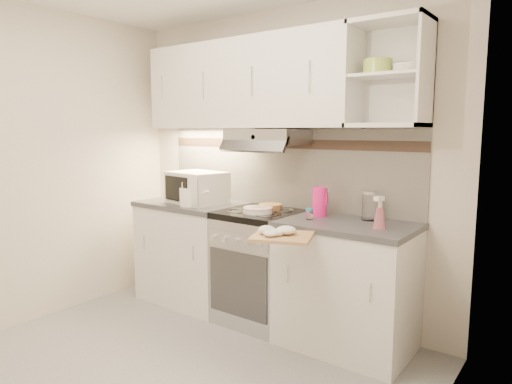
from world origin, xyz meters
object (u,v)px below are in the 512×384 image
(glass_jar, at_px, (369,206))
(spray_bottle, at_px, (380,215))
(plate_stack, at_px, (258,210))
(cutting_board, at_px, (282,237))
(watering_can, at_px, (189,196))
(microwave, at_px, (197,187))
(electric_range, at_px, (261,266))
(pink_pitcher, at_px, (320,201))

(glass_jar, distance_m, spray_bottle, 0.28)
(plate_stack, height_order, glass_jar, glass_jar)
(glass_jar, distance_m, cutting_board, 0.75)
(plate_stack, bearing_deg, cutting_board, -40.58)
(watering_can, relative_size, plate_stack, 1.21)
(microwave, xyz_separation_m, plate_stack, (0.71, -0.07, -0.11))
(microwave, distance_m, plate_stack, 0.72)
(microwave, bearing_deg, watering_can, -57.46)
(watering_can, height_order, cutting_board, watering_can)
(electric_range, relative_size, cutting_board, 2.46)
(spray_bottle, relative_size, cutting_board, 0.62)
(glass_jar, bearing_deg, microwave, -173.66)
(electric_range, distance_m, pink_pitcher, 0.74)
(watering_can, relative_size, cutting_board, 0.76)
(microwave, distance_m, pink_pitcher, 1.16)
(spray_bottle, bearing_deg, plate_stack, -155.82)
(microwave, height_order, glass_jar, microwave)
(pink_pitcher, relative_size, spray_bottle, 0.96)
(electric_range, bearing_deg, plate_stack, -67.94)
(pink_pitcher, height_order, cutting_board, pink_pitcher)
(spray_bottle, bearing_deg, microwave, -158.25)
(pink_pitcher, xyz_separation_m, spray_bottle, (0.52, -0.16, -0.02))
(spray_bottle, bearing_deg, cutting_board, -111.51)
(electric_range, relative_size, plate_stack, 3.92)
(plate_stack, height_order, spray_bottle, spray_bottle)
(pink_pitcher, bearing_deg, microwave, -178.77)
(pink_pitcher, xyz_separation_m, glass_jar, (0.36, 0.07, -0.00))
(pink_pitcher, height_order, spray_bottle, spray_bottle)
(cutting_board, bearing_deg, glass_jar, 45.56)
(microwave, relative_size, pink_pitcher, 2.45)
(electric_range, xyz_separation_m, watering_can, (-0.61, -0.18, 0.53))
(plate_stack, distance_m, cutting_board, 0.68)
(watering_can, distance_m, cutting_board, 1.21)
(microwave, distance_m, glass_jar, 1.52)
(electric_range, distance_m, plate_stack, 0.48)
(microwave, relative_size, plate_stack, 2.31)
(spray_bottle, bearing_deg, glass_jar, 150.05)
(electric_range, xyz_separation_m, microwave, (-0.68, -0.01, 0.59))
(microwave, bearing_deg, electric_range, 9.57)
(watering_can, bearing_deg, plate_stack, -1.98)
(microwave, height_order, spray_bottle, microwave)
(microwave, distance_m, watering_can, 0.19)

